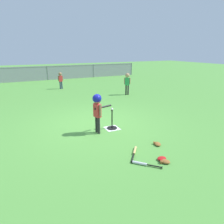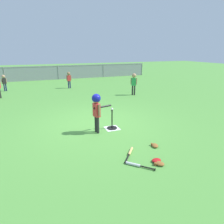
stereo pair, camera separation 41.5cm
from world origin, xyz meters
TOP-DOWN VIEW (x-y plane):
  - ground_plane at (0.00, 0.00)m, footprint 60.00×60.00m
  - home_plate at (0.35, -0.56)m, footprint 0.44×0.44m
  - batting_tee at (0.35, -0.56)m, footprint 0.32×0.32m
  - baseball_on_tee at (0.35, -0.56)m, footprint 0.07×0.07m
  - batter_child at (-0.19, -0.69)m, footprint 0.63×0.33m
  - fielder_near_right at (0.21, 6.73)m, footprint 0.31×0.21m
  - fielder_deep_right at (-3.57, 7.21)m, footprint 0.27×0.19m
  - fielder_deep_left at (3.19, 3.45)m, footprint 0.30×0.25m
  - spare_bat_silver at (0.07, -2.70)m, footprint 0.50×0.50m
  - spare_bat_wood at (0.17, -2.19)m, footprint 0.49×0.58m
  - glove_by_plate at (0.94, -2.10)m, footprint 0.23×0.26m
  - glove_near_bats at (0.57, -2.72)m, footprint 0.22×0.17m
  - glove_tossed_aside at (0.56, -2.85)m, footprint 0.26×0.27m
  - outfield_fence at (0.00, 10.98)m, footprint 16.06×0.06m

SIDE VIEW (x-z plane):
  - ground_plane at x=0.00m, z-range 0.00..0.00m
  - home_plate at x=0.35m, z-range 0.00..0.01m
  - spare_bat_silver at x=0.07m, z-range 0.00..0.06m
  - spare_bat_wood at x=0.17m, z-range 0.00..0.06m
  - glove_by_plate at x=0.94m, z-range 0.00..0.07m
  - glove_near_bats at x=0.57m, z-range 0.00..0.07m
  - glove_tossed_aside at x=0.56m, z-range 0.00..0.07m
  - batting_tee at x=0.35m, z-range -0.21..0.40m
  - outfield_fence at x=0.00m, z-range 0.04..1.19m
  - fielder_deep_right at x=-3.57m, z-range 0.14..1.12m
  - baseball_on_tee at x=0.35m, z-range 0.61..0.68m
  - fielder_near_right at x=0.21m, z-range 0.15..1.20m
  - fielder_deep_left at x=3.19m, z-range 0.17..1.36m
  - batter_child at x=-0.19m, z-range 0.25..1.46m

